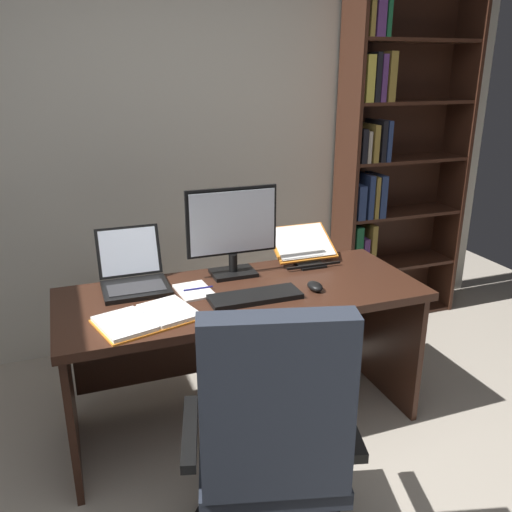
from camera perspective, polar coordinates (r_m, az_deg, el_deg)
wall_back at (r=3.37m, az=-9.28°, el=12.05°), size 4.69×0.12×2.59m
desk at (r=2.67m, az=-1.94°, el=-6.96°), size 1.71×0.68×0.72m
bookshelf at (r=3.76m, az=13.83°, el=9.07°), size 0.89×0.29×2.26m
office_chair at (r=1.97m, az=1.70°, el=-20.92°), size 0.69×0.60×1.04m
monitor at (r=2.65m, az=-2.54°, el=2.59°), size 0.46×0.16×0.45m
laptop at (r=2.62m, az=-12.92°, el=-2.06°), size 0.31×0.35×0.26m
keyboard at (r=2.43m, az=-0.09°, el=-4.36°), size 0.42×0.15×0.02m
computer_mouse at (r=2.54m, az=6.30°, el=-3.22°), size 0.06×0.10×0.04m
reading_stand_with_book at (r=2.90m, az=5.02°, el=1.13°), size 0.34×0.29×0.17m
open_binder at (r=2.28m, az=-11.53°, el=-6.49°), size 0.46×0.36×0.02m
notepad at (r=2.53m, az=-6.61°, el=-3.70°), size 0.17×0.22×0.01m
pen at (r=2.53m, az=-6.17°, el=-3.45°), size 0.14×0.01×0.01m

